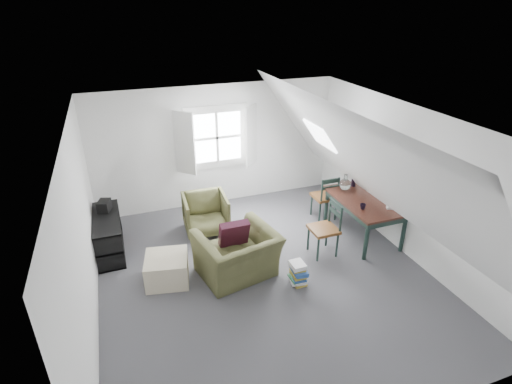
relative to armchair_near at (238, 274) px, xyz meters
name	(u,v)px	position (x,y,z in m)	size (l,w,h in m)	color
floor	(264,275)	(0.40, -0.16, 0.00)	(5.50, 5.50, 0.00)	#4A4A4E
ceiling	(266,122)	(0.40, -0.16, 2.50)	(5.50, 5.50, 0.00)	white
wall_back	(217,146)	(0.40, 2.59, 1.25)	(5.00, 5.00, 0.00)	white
wall_front	(378,343)	(0.40, -2.91, 1.25)	(5.00, 5.00, 0.00)	white
wall_left	(81,237)	(-2.10, -0.16, 1.25)	(5.50, 5.50, 0.00)	white
wall_right	(406,181)	(2.90, -0.16, 1.25)	(5.50, 5.50, 0.00)	white
slope_left	(153,189)	(-1.15, -0.16, 1.78)	(5.50, 5.50, 0.00)	white
slope_right	(361,159)	(1.95, -0.16, 1.78)	(5.50, 5.50, 0.00)	white
dormer_window	(217,138)	(0.40, 2.51, 1.45)	(1.71, 0.35, 1.30)	white
skylight	(320,136)	(1.95, 1.14, 1.75)	(0.55, 0.75, 0.04)	white
armchair_near	(238,274)	(0.00, 0.00, 0.00)	(1.16, 1.01, 0.75)	#4A4C2B
armchair_far	(207,231)	(-0.15, 1.46, 0.00)	(0.78, 0.80, 0.73)	#4A4C2B
throw_pillow	(234,234)	(0.00, 0.15, 0.67)	(0.46, 0.13, 0.46)	#3D1022
ottoman	(167,269)	(-1.07, 0.23, 0.21)	(0.64, 0.64, 0.42)	beige
dining_table	(364,204)	(2.50, 0.33, 0.65)	(0.90, 1.50, 0.75)	#341711
demijohn	(345,184)	(2.35, 0.78, 0.88)	(0.22, 0.22, 0.30)	silver
vase_twigs	(354,179)	(2.60, 0.88, 0.90)	(0.08, 0.09, 0.65)	black
cup	(363,209)	(2.25, 0.03, 0.75)	(0.10, 0.10, 0.09)	black
paper_box	(390,208)	(2.70, -0.12, 0.77)	(0.12, 0.08, 0.04)	white
dining_chair_far	(325,196)	(2.17, 1.15, 0.48)	(0.43, 0.43, 0.93)	brown
dining_chair_near	(326,228)	(1.59, 0.07, 0.49)	(0.44, 0.44, 0.95)	brown
media_shelf	(109,237)	(-1.87, 1.35, 0.30)	(0.43, 1.29, 0.66)	black
electronics_box	(104,206)	(-1.87, 1.65, 0.75)	(0.19, 0.26, 0.21)	black
magazine_stack	(298,273)	(0.81, -0.53, 0.18)	(0.27, 0.32, 0.36)	#B29933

